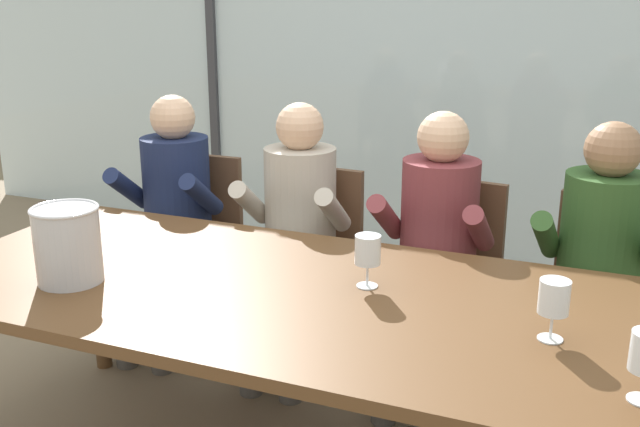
% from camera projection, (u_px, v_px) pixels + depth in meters
% --- Properties ---
extents(ground, '(14.00, 14.00, 0.00)m').
position_uv_depth(ground, '(372.00, 356.00, 3.45)').
color(ground, '#847056').
extents(window_glass_panel, '(7.63, 0.03, 2.60)m').
position_uv_depth(window_glass_panel, '(457.00, 52.00, 4.47)').
color(window_glass_panel, silver).
rests_on(window_glass_panel, ground).
extents(window_mullion_left, '(0.06, 0.06, 2.60)m').
position_uv_depth(window_mullion_left, '(212.00, 45.00, 5.07)').
color(window_mullion_left, '#38383D').
rests_on(window_mullion_left, ground).
extents(hillside_vineyard, '(13.63, 2.40, 2.06)m').
position_uv_depth(hillside_vineyard, '(531.00, 52.00, 7.94)').
color(hillside_vineyard, '#386633').
rests_on(hillside_vineyard, ground).
extents(dining_table, '(2.43, 1.08, 0.74)m').
position_uv_depth(dining_table, '(279.00, 305.00, 2.37)').
color(dining_table, brown).
rests_on(dining_table, ground).
extents(chair_near_curtain, '(0.44, 0.44, 0.88)m').
position_uv_depth(chair_near_curtain, '(195.00, 231.00, 3.63)').
color(chair_near_curtain, brown).
rests_on(chair_near_curtain, ground).
extents(chair_left_of_center, '(0.47, 0.47, 0.88)m').
position_uv_depth(chair_left_of_center, '(311.00, 249.00, 3.38)').
color(chair_left_of_center, brown).
rests_on(chair_left_of_center, ground).
extents(chair_center, '(0.49, 0.49, 0.88)m').
position_uv_depth(chair_center, '(447.00, 267.00, 3.16)').
color(chair_center, brown).
rests_on(chair_center, ground).
extents(chair_right_of_center, '(0.50, 0.50, 0.88)m').
position_uv_depth(chair_right_of_center, '(601.00, 291.00, 2.89)').
color(chair_right_of_center, brown).
rests_on(chair_right_of_center, ground).
extents(person_navy_polo, '(0.49, 0.63, 1.20)m').
position_uv_depth(person_navy_polo, '(170.00, 206.00, 3.44)').
color(person_navy_polo, '#192347').
rests_on(person_navy_polo, ground).
extents(person_beige_jumper, '(0.48, 0.63, 1.20)m').
position_uv_depth(person_beige_jumper, '(295.00, 221.00, 3.20)').
color(person_beige_jumper, '#B7AD9E').
rests_on(person_beige_jumper, ground).
extents(person_maroon_top, '(0.47, 0.61, 1.20)m').
position_uv_depth(person_maroon_top, '(434.00, 239.00, 2.98)').
color(person_maroon_top, brown).
rests_on(person_maroon_top, ground).
extents(person_olive_shirt, '(0.49, 0.63, 1.20)m').
position_uv_depth(person_olive_shirt, '(598.00, 259.00, 2.75)').
color(person_olive_shirt, '#2D5123').
rests_on(person_olive_shirt, ground).
extents(ice_bucket_primary, '(0.22, 0.22, 0.25)m').
position_uv_depth(ice_bucket_primary, '(68.00, 244.00, 2.37)').
color(ice_bucket_primary, '#B7B7BC').
rests_on(ice_bucket_primary, dining_table).
extents(wine_glass_by_left_taster, '(0.08, 0.08, 0.17)m').
position_uv_depth(wine_glass_by_left_taster, '(554.00, 300.00, 1.96)').
color(wine_glass_by_left_taster, silver).
rests_on(wine_glass_by_left_taster, dining_table).
extents(wine_glass_center_pour, '(0.08, 0.08, 0.17)m').
position_uv_depth(wine_glass_center_pour, '(368.00, 252.00, 2.32)').
color(wine_glass_center_pour, silver).
rests_on(wine_glass_center_pour, dining_table).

